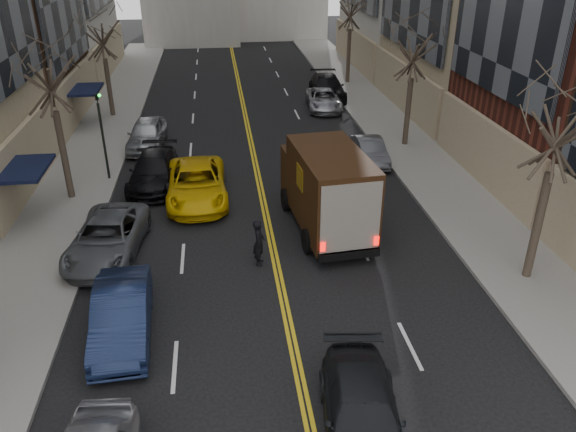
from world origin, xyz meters
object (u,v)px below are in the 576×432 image
(observer_sedan, at_px, (362,415))
(ups_truck, at_px, (326,189))
(taxi, at_px, (197,184))
(pedestrian, at_px, (259,242))

(observer_sedan, bearing_deg, ups_truck, 90.82)
(ups_truck, bearing_deg, taxi, 140.91)
(ups_truck, relative_size, taxi, 1.16)
(observer_sedan, bearing_deg, pedestrian, 109.13)
(ups_truck, relative_size, observer_sedan, 1.37)
(ups_truck, distance_m, pedestrian, 3.92)
(observer_sedan, distance_m, pedestrian, 8.56)
(ups_truck, xyz_separation_m, observer_sedan, (-1.14, -10.78, -1.12))
(taxi, height_order, pedestrian, pedestrian)
(observer_sedan, xyz_separation_m, taxi, (-4.19, 14.34, 0.12))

